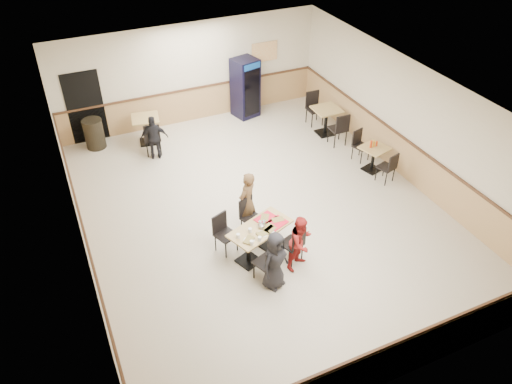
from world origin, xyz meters
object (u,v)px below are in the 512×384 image
diner_man_opposite (247,201)px  pepsi_cooler (245,88)px  diner_woman_left (275,261)px  trash_bin (94,134)px  side_table_far (326,117)px  diner_woman_right (301,242)px  side_table_near (374,155)px  main_table (260,236)px  back_table (146,126)px  lone_diner (154,138)px

diner_man_opposite → pepsi_cooler: bearing=-147.3°
diner_woman_left → trash_bin: diner_woman_left is taller
side_table_far → pepsi_cooler: 2.68m
diner_woman_right → side_table_near: diner_woman_right is taller
diner_woman_left → trash_bin: 7.20m
diner_woman_left → diner_man_opposite: 1.86m
main_table → side_table_near: bearing=1.8°
diner_man_opposite → pepsi_cooler: pepsi_cooler is taller
side_table_near → back_table: back_table is taller
diner_man_opposite → side_table_near: diner_man_opposite is taller
main_table → diner_woman_left: diner_woman_left is taller
side_table_far → side_table_near: bearing=-86.4°
back_table → trash_bin: trash_bin is taller
main_table → back_table: size_ratio=1.75×
side_table_near → trash_bin: bearing=147.0°
side_table_near → diner_woman_right: bearing=-145.7°
main_table → lone_diner: lone_diner is taller
main_table → trash_bin: size_ratio=1.75×
main_table → side_table_near: 4.39m
lone_diner → trash_bin: (-1.41, 1.25, -0.20)m
main_table → side_table_far: side_table_far is taller
main_table → side_table_far: size_ratio=1.86×
main_table → side_table_near: size_ratio=1.89×
diner_woman_left → pepsi_cooler: pepsi_cooler is taller
lone_diner → trash_bin: lone_diner is taller
side_table_far → back_table: bearing=161.3°
side_table_far → trash_bin: bearing=162.3°
side_table_far → pepsi_cooler: pepsi_cooler is taller
side_table_near → trash_bin: 7.70m
side_table_near → trash_bin: size_ratio=0.93×
main_table → diner_woman_right: (0.61, -0.65, 0.14)m
diner_woman_right → side_table_far: size_ratio=1.55×
lone_diner → side_table_far: 4.97m
diner_woman_right → lone_diner: size_ratio=1.00×
diner_woman_left → side_table_near: size_ratio=1.64×
diner_man_opposite → trash_bin: bearing=-97.5°
side_table_near → diner_man_opposite: bearing=-168.8°
main_table → diner_woman_right: size_ratio=1.20×
diner_woman_right → side_table_far: diner_woman_right is taller
main_table → diner_woman_left: bearing=-117.9°
side_table_far → lone_diner: bearing=171.2°
diner_woman_right → pepsi_cooler: size_ratio=0.68×
main_table → lone_diner: (-1.00, 4.64, 0.15)m
diner_woman_left → lone_diner: size_ratio=1.04×
main_table → pepsi_cooler: size_ratio=0.82×
side_table_far → pepsi_cooler: size_ratio=0.44×
trash_bin → diner_man_opposite: bearing=-63.1°
diner_man_opposite → pepsi_cooler: (2.12, 5.01, 0.19)m
diner_woman_left → side_table_far: 6.27m
back_table → side_table_near: bearing=-37.3°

